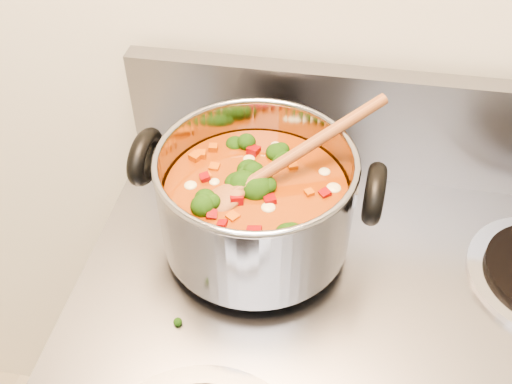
% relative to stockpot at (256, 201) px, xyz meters
% --- Properties ---
extents(stockpot, '(0.29, 0.23, 0.14)m').
position_rel_stockpot_xyz_m(stockpot, '(0.00, 0.00, 0.00)').
color(stockpot, '#96959C').
rests_on(stockpot, electric_range).
extents(wooden_spoon, '(0.21, 0.17, 0.09)m').
position_rel_stockpot_xyz_m(wooden_spoon, '(0.01, 0.01, 0.04)').
color(wooden_spoon, brown).
rests_on(wooden_spoon, stockpot).
extents(cooktop_crumbs, '(0.11, 0.34, 0.01)m').
position_rel_stockpot_xyz_m(cooktop_crumbs, '(-0.01, -0.07, -0.07)').
color(cooktop_crumbs, black).
rests_on(cooktop_crumbs, electric_range).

